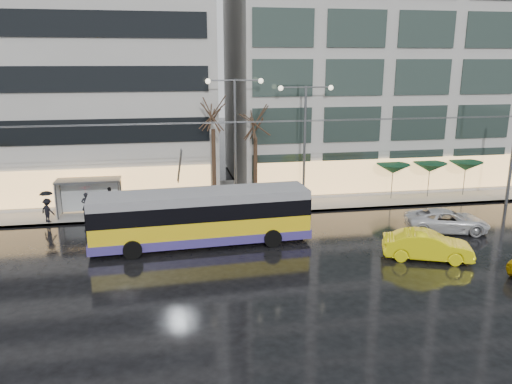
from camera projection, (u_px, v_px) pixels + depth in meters
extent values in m
plane|color=black|center=(226.00, 271.00, 25.35)|extent=(140.00, 140.00, 0.00)
cube|color=gray|center=(230.00, 196.00, 39.00)|extent=(80.00, 10.00, 0.15)
cube|color=slate|center=(239.00, 215.00, 34.29)|extent=(80.00, 0.10, 0.15)
cube|color=#A9A7A2|center=(415.00, 33.00, 43.40)|extent=(32.00, 14.00, 25.00)
cube|color=yellow|center=(202.00, 227.00, 28.66)|extent=(12.43, 3.25, 1.54)
cube|color=#3F3482|center=(202.00, 235.00, 28.79)|extent=(12.47, 3.29, 0.51)
cube|color=black|center=(201.00, 208.00, 28.37)|extent=(12.45, 3.27, 0.92)
cube|color=gray|center=(201.00, 196.00, 28.19)|extent=(12.43, 3.25, 0.51)
cube|color=black|center=(304.00, 204.00, 29.78)|extent=(0.19, 2.36, 1.33)
cube|color=black|center=(88.00, 218.00, 27.05)|extent=(0.19, 2.36, 1.33)
cylinder|color=black|center=(262.00, 224.00, 30.87)|extent=(1.04, 0.42, 1.03)
cylinder|color=black|center=(273.00, 238.00, 28.46)|extent=(1.04, 0.42, 1.03)
cylinder|color=black|center=(133.00, 234.00, 29.15)|extent=(1.04, 0.42, 1.03)
cylinder|color=black|center=(132.00, 250.00, 26.74)|extent=(1.04, 0.42, 1.03)
cylinder|color=#595B60|center=(180.00, 168.00, 28.50)|extent=(0.28, 3.81, 2.70)
cylinder|color=#595B60|center=(179.00, 166.00, 28.98)|extent=(0.28, 3.81, 2.70)
cylinder|color=#595B60|center=(512.00, 158.00, 36.25)|extent=(0.24, 0.24, 7.00)
cylinder|color=#595B60|center=(230.00, 123.00, 29.26)|extent=(42.00, 0.04, 0.04)
cylinder|color=#595B60|center=(228.00, 122.00, 29.74)|extent=(42.00, 0.04, 0.04)
cube|color=#595B60|center=(88.00, 180.00, 33.34)|extent=(4.20, 1.60, 0.12)
cube|color=silver|center=(91.00, 195.00, 34.33)|extent=(4.00, 0.05, 2.20)
cube|color=white|center=(58.00, 199.00, 33.32)|extent=(0.10, 1.40, 2.20)
cylinder|color=#595B60|center=(56.00, 202.00, 32.66)|extent=(0.10, 0.10, 2.40)
cylinder|color=#595B60|center=(61.00, 197.00, 33.99)|extent=(0.10, 0.10, 2.40)
cylinder|color=#595B60|center=(119.00, 199.00, 33.33)|extent=(0.10, 0.10, 2.40)
cylinder|color=#595B60|center=(121.00, 194.00, 34.66)|extent=(0.10, 0.10, 2.40)
cylinder|color=#595B60|center=(235.00, 145.00, 34.78)|extent=(0.18, 0.18, 9.00)
cylinder|color=#595B60|center=(221.00, 80.00, 33.51)|extent=(1.80, 0.10, 0.10)
cylinder|color=#595B60|center=(248.00, 80.00, 33.81)|extent=(1.80, 0.10, 0.10)
sphere|color=#FFF2CC|center=(208.00, 81.00, 33.37)|extent=(0.36, 0.36, 0.36)
sphere|color=#FFF2CC|center=(261.00, 81.00, 33.98)|extent=(0.36, 0.36, 0.36)
cylinder|color=#595B60|center=(304.00, 146.00, 35.69)|extent=(0.18, 0.18, 8.50)
cylinder|color=#595B60|center=(293.00, 87.00, 34.48)|extent=(1.80, 0.10, 0.10)
cylinder|color=#595B60|center=(318.00, 87.00, 34.78)|extent=(1.80, 0.10, 0.10)
sphere|color=#FFF2CC|center=(281.00, 88.00, 34.34)|extent=(0.36, 0.36, 0.36)
sphere|color=#FFF2CC|center=(331.00, 88.00, 34.94)|extent=(0.36, 0.36, 0.36)
cylinder|color=black|center=(214.00, 169.00, 35.16)|extent=(0.28, 0.28, 5.60)
cylinder|color=black|center=(255.00, 171.00, 35.94)|extent=(0.28, 0.28, 4.90)
cylinder|color=#595B60|center=(392.00, 184.00, 37.86)|extent=(0.06, 0.06, 2.20)
cone|color=#103B22|center=(393.00, 169.00, 37.55)|extent=(2.50, 2.50, 0.70)
cylinder|color=#595B60|center=(428.00, 183.00, 38.36)|extent=(0.06, 0.06, 2.20)
cone|color=#103B22|center=(430.00, 167.00, 38.05)|extent=(2.50, 2.50, 0.70)
cylinder|color=#595B60|center=(464.00, 181.00, 38.86)|extent=(0.06, 0.06, 2.20)
cone|color=#103B22|center=(466.00, 166.00, 38.56)|extent=(2.50, 2.50, 0.70)
imported|color=#FDF10D|center=(427.00, 246.00, 26.65)|extent=(4.91, 3.15, 1.53)
imported|color=silver|center=(447.00, 221.00, 31.03)|extent=(5.45, 3.46, 1.40)
imported|color=black|center=(87.00, 205.00, 33.16)|extent=(0.69, 0.51, 1.74)
imported|color=#E24B5F|center=(85.00, 192.00, 32.94)|extent=(1.10, 1.12, 0.88)
imported|color=black|center=(109.00, 199.00, 34.68)|extent=(1.08, 1.06, 1.76)
imported|color=black|center=(48.00, 210.00, 32.30)|extent=(1.17, 1.07, 1.58)
imported|color=black|center=(46.00, 196.00, 32.06)|extent=(1.14, 1.14, 0.72)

